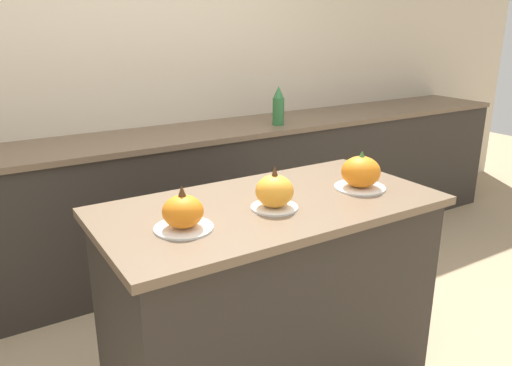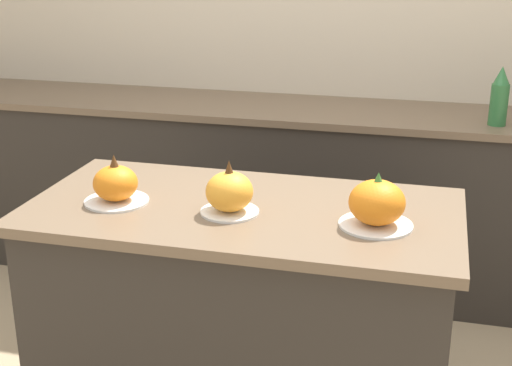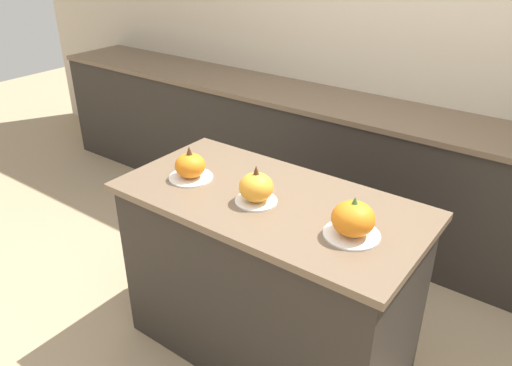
{
  "view_description": "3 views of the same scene",
  "coord_description": "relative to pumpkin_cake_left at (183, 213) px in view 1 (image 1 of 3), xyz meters",
  "views": [
    {
      "loc": [
        -1.07,
        -1.6,
        1.62
      ],
      "look_at": [
        -0.06,
        0.02,
        1.0
      ],
      "focal_mm": 35.0,
      "sensor_mm": 36.0,
      "label": 1
    },
    {
      "loc": [
        0.59,
        -2.1,
        1.76
      ],
      "look_at": [
        0.06,
        -0.04,
        1.01
      ],
      "focal_mm": 50.0,
      "sensor_mm": 36.0,
      "label": 2
    },
    {
      "loc": [
        1.12,
        -1.62,
        2.01
      ],
      "look_at": [
        -0.04,
        -0.04,
        0.99
      ],
      "focal_mm": 35.0,
      "sensor_mm": 36.0,
      "label": 3
    }
  ],
  "objects": [
    {
      "name": "pumpkin_cake_center",
      "position": [
        0.39,
        0.0,
        0.01
      ],
      "size": [
        0.19,
        0.19,
        0.18
      ],
      "color": "white",
      "rests_on": "kitchen_island"
    },
    {
      "name": "back_counter",
      "position": [
        0.42,
        1.4,
        -0.5
      ],
      "size": [
        6.0,
        0.6,
        0.94
      ],
      "color": "#2D2823",
      "rests_on": "ground_plane"
    },
    {
      "name": "kitchen_island",
      "position": [
        0.42,
        0.07,
        -0.51
      ],
      "size": [
        1.42,
        0.72,
        0.91
      ],
      "color": "#2D2823",
      "rests_on": "ground_plane"
    },
    {
      "name": "wall_back",
      "position": [
        0.42,
        1.73,
        0.28
      ],
      "size": [
        8.0,
        0.06,
        2.5
      ],
      "color": "beige",
      "rests_on": "ground_plane"
    },
    {
      "name": "bottle_tall",
      "position": [
        1.28,
        1.28,
        0.09
      ],
      "size": [
        0.08,
        0.08,
        0.27
      ],
      "color": "#2D6B38",
      "rests_on": "back_counter"
    },
    {
      "name": "pumpkin_cake_left",
      "position": [
        0.0,
        0.0,
        0.0
      ],
      "size": [
        0.21,
        0.21,
        0.17
      ],
      "color": "white",
      "rests_on": "kitchen_island"
    },
    {
      "name": "pumpkin_cake_right",
      "position": [
        0.86,
        0.01,
        0.01
      ],
      "size": [
        0.23,
        0.23,
        0.17
      ],
      "color": "white",
      "rests_on": "kitchen_island"
    }
  ]
}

